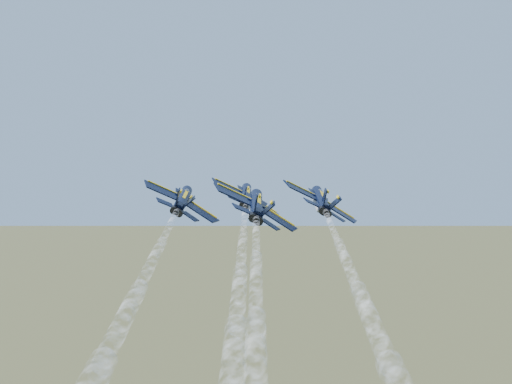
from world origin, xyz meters
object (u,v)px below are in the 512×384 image
(jet_lead, at_px, (246,196))
(jet_left, at_px, (183,200))
(jet_right, at_px, (320,200))
(jet_slot, at_px, (256,205))

(jet_lead, xyz_separation_m, jet_left, (-5.83, -11.63, 0.00))
(jet_left, height_order, jet_right, same)
(jet_lead, bearing_deg, jet_slot, -87.87)
(jet_left, distance_m, jet_right, 19.63)
(jet_lead, height_order, jet_slot, same)
(jet_left, xyz_separation_m, jet_right, (18.98, 5.03, 0.00))
(jet_lead, relative_size, jet_right, 1.00)
(jet_right, bearing_deg, jet_lead, 134.30)
(jet_lead, bearing_deg, jet_right, -45.70)
(jet_left, bearing_deg, jet_lead, 44.36)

